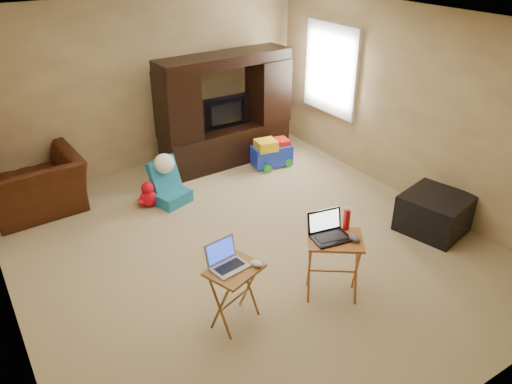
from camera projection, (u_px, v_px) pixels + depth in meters
floor at (247, 245)px, 5.84m from camera, size 5.50×5.50×0.00m
ceiling at (244, 24)px, 4.66m from camera, size 5.50×5.50×0.00m
wall_back at (147, 85)px, 7.30m from camera, size 5.00×0.00×5.00m
wall_front at (469, 288)px, 3.21m from camera, size 5.00×0.00×5.00m
wall_right at (410, 106)px, 6.44m from camera, size 0.00×5.50×5.50m
window_pane at (332, 69)px, 7.51m from camera, size 0.00×1.20×1.20m
window_frame at (331, 69)px, 7.50m from camera, size 0.06×1.14×1.34m
entertainment_center at (226, 111)px, 7.51m from camera, size 2.09×0.60×1.69m
television at (227, 114)px, 7.49m from camera, size 0.86×0.12×0.49m
recliner at (34, 186)px, 6.37m from camera, size 1.21×1.07×0.75m
child_rocker at (169, 183)px, 6.62m from camera, size 0.58×0.62×0.59m
plush_toy at (148, 194)px, 6.58m from camera, size 0.32×0.27×0.35m
push_toy at (272, 152)px, 7.68m from camera, size 0.67×0.53×0.46m
ottoman at (435, 213)px, 6.05m from camera, size 0.86×0.86×0.46m
tray_table_left at (235, 296)px, 4.58m from camera, size 0.57×0.51×0.61m
tray_table_right at (333, 267)px, 4.90m from camera, size 0.67×0.65×0.68m
laptop_left at (229, 257)px, 4.39m from camera, size 0.36×0.31×0.24m
laptop_right at (332, 228)px, 4.68m from camera, size 0.40×0.35×0.24m
mouse_left at (256, 264)px, 4.46m from camera, size 0.12×0.14×0.05m
mouse_right at (355, 238)px, 4.70m from camera, size 0.10×0.14×0.06m
water_bottle at (347, 220)px, 4.85m from camera, size 0.07×0.07×0.21m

